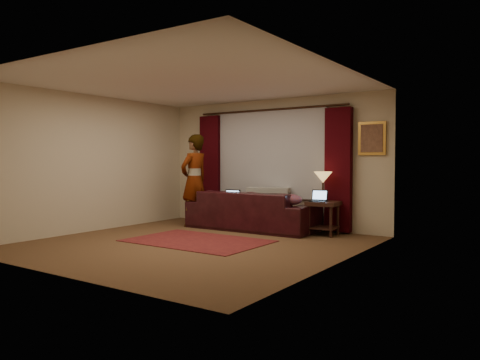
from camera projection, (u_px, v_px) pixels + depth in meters
name	position (u px, v px, depth m)	size (l,w,h in m)	color
floor	(193.00, 244.00, 7.58)	(5.00, 5.00, 0.01)	brown
ceiling	(193.00, 83.00, 7.47)	(5.00, 5.00, 0.02)	silver
wall_back	(272.00, 163.00, 9.59)	(5.00, 0.02, 2.60)	beige
wall_front	(55.00, 165.00, 5.46)	(5.00, 0.02, 2.60)	beige
wall_left	(92.00, 163.00, 8.93)	(0.02, 5.00, 2.60)	beige
wall_right	(340.00, 165.00, 6.12)	(0.02, 5.00, 2.60)	beige
sheer_curtain	(270.00, 153.00, 9.53)	(2.50, 0.05, 1.80)	#A4A4AB
drape_left	(211.00, 168.00, 10.35)	(0.50, 0.14, 2.30)	black
drape_right	(338.00, 170.00, 8.66)	(0.50, 0.14, 2.30)	black
curtain_rod	(269.00, 110.00, 9.45)	(0.04, 0.04, 3.40)	#311C10
picture_frame	(372.00, 138.00, 8.37)	(0.50, 0.04, 0.60)	#C28935
sofa	(252.00, 203.00, 9.16)	(2.59, 1.12, 1.04)	black
throw_blanket	(269.00, 176.00, 9.28)	(0.84, 0.34, 0.10)	gray
clothing_pile	(290.00, 200.00, 8.58)	(0.48, 0.37, 0.20)	#753D52
laptop_sofa	(229.00, 197.00, 9.16)	(0.34, 0.37, 0.25)	black
area_rug	(197.00, 241.00, 7.84)	(2.29, 1.53, 0.01)	maroon
end_table	(323.00, 218.00, 8.45)	(0.53, 0.53, 0.61)	black
tiffany_lamp	(323.00, 186.00, 8.55)	(0.33, 0.33, 0.54)	olive
laptop_table	(318.00, 196.00, 8.38)	(0.29, 0.32, 0.21)	black
person	(194.00, 180.00, 9.60)	(0.55, 0.55, 1.89)	gray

